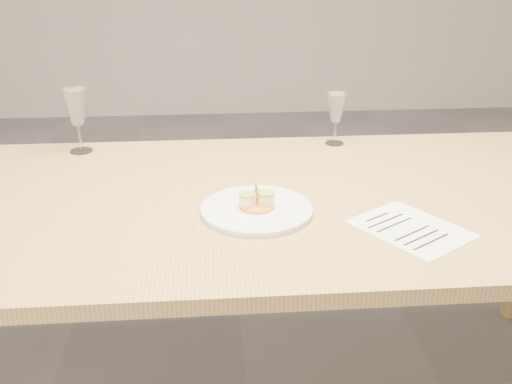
{
  "coord_description": "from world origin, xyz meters",
  "views": [
    {
      "loc": [
        -0.09,
        -1.45,
        1.39
      ],
      "look_at": [
        0.02,
        -0.1,
        0.8
      ],
      "focal_mm": 40.0,
      "sensor_mm": 36.0,
      "label": 1
    }
  ],
  "objects": [
    {
      "name": "wine_glass_2",
      "position": [
        0.34,
        0.42,
        0.88
      ],
      "size": [
        0.07,
        0.07,
        0.18
      ],
      "color": "white",
      "rests_on": "dining_table"
    },
    {
      "name": "recipe_sheet",
      "position": [
        0.39,
        -0.24,
        0.75
      ],
      "size": [
        0.31,
        0.33,
        0.0
      ],
      "rotation": [
        0.0,
        0.0,
        0.57
      ],
      "color": "white",
      "rests_on": "dining_table"
    },
    {
      "name": "dinner_plate",
      "position": [
        0.02,
        -0.12,
        0.76
      ],
      "size": [
        0.29,
        0.29,
        0.08
      ],
      "rotation": [
        0.0,
        0.0,
        -0.34
      ],
      "color": "white",
      "rests_on": "dining_table"
    },
    {
      "name": "wine_glass_1",
      "position": [
        -0.53,
        0.41,
        0.9
      ],
      "size": [
        0.09,
        0.09,
        0.21
      ],
      "color": "white",
      "rests_on": "dining_table"
    },
    {
      "name": "dining_table",
      "position": [
        0.0,
        0.0,
        0.68
      ],
      "size": [
        2.4,
        1.0,
        0.75
      ],
      "color": "tan",
      "rests_on": "ground"
    }
  ]
}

